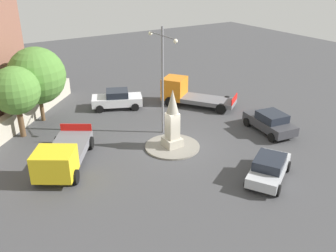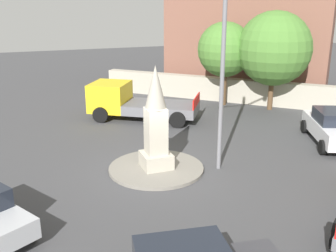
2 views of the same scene
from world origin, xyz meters
TOP-DOWN VIEW (x-y plane):
  - ground_plane at (0.00, 0.00)m, footprint 80.00×80.00m
  - traffic_island at (0.00, 0.00)m, footprint 3.66×3.66m
  - monument at (0.00, 0.00)m, footprint 1.10×1.10m
  - streetlamp at (2.33, -0.69)m, footprint 3.42×0.28m
  - car_white_parked_left at (8.52, 0.04)m, footprint 3.32×4.52m
  - truck_yellow_parked_right at (0.97, 7.09)m, footprint 6.05×4.97m
  - stone_boundary_wall at (8.01, 8.54)m, footprint 13.47×12.69m
  - corner_building at (11.65, 12.42)m, footprint 13.14×13.00m
  - tree_near_wall at (9.18, 6.08)m, footprint 4.25×4.25m
  - tree_mid_cluster at (7.08, 8.05)m, footprint 3.29×3.29m

SIDE VIEW (x-z plane):
  - ground_plane at x=0.00m, z-range 0.00..0.00m
  - traffic_island at x=0.00m, z-range 0.00..0.12m
  - stone_boundary_wall at x=8.01m, z-range 0.00..1.48m
  - car_white_parked_left at x=8.52m, z-range 0.01..1.57m
  - truck_yellow_parked_right at x=0.97m, z-range -0.03..1.91m
  - monument at x=0.00m, z-range -0.04..3.90m
  - tree_mid_cluster at x=7.08m, z-range 0.86..5.92m
  - tree_near_wall at x=9.18m, z-range 0.73..6.46m
  - streetlamp at x=2.33m, z-range 0.77..8.33m
  - corner_building at x=11.65m, z-range 0.00..10.16m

